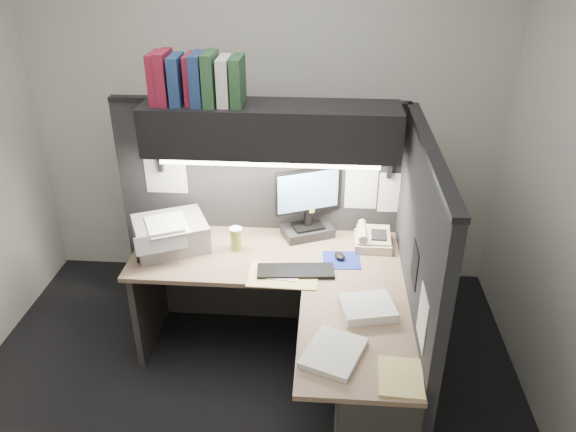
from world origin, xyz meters
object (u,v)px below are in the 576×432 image
object	(u,v)px
keyboard	(296,271)
coffee_cup	(236,239)
desk	(313,351)
telephone	(373,239)
printer	(171,234)
notebook_stack	(162,242)
monitor	(308,210)
overhead_shelf	(271,129)

from	to	relation	value
keyboard	coffee_cup	distance (m)	0.47
desk	telephone	bearing A→B (deg)	63.34
printer	notebook_stack	distance (m)	0.08
telephone	notebook_stack	xyz separation A→B (m)	(-1.36, -0.14, 0.00)
coffee_cup	printer	world-z (taller)	printer
keyboard	coffee_cup	size ratio (longest dim) A/B	3.24
notebook_stack	printer	bearing A→B (deg)	40.80
printer	notebook_stack	size ratio (longest dim) A/B	1.34
keyboard	coffee_cup	bearing A→B (deg)	143.19
monitor	keyboard	xyz separation A→B (m)	(-0.05, -0.46, -0.18)
desk	overhead_shelf	size ratio (longest dim) A/B	1.10
coffee_cup	printer	xyz separation A→B (m)	(-0.43, 0.01, 0.02)
desk	monitor	world-z (taller)	monitor
keyboard	notebook_stack	bearing A→B (deg)	161.09
keyboard	notebook_stack	world-z (taller)	notebook_stack
coffee_cup	telephone	bearing A→B (deg)	6.83
monitor	coffee_cup	xyz separation A→B (m)	(-0.45, -0.21, -0.12)
coffee_cup	printer	bearing A→B (deg)	178.31
overhead_shelf	printer	bearing A→B (deg)	-168.70
monitor	printer	distance (m)	0.91
overhead_shelf	notebook_stack	xyz separation A→B (m)	(-0.70, -0.17, -0.72)
notebook_stack	coffee_cup	bearing A→B (deg)	3.59
keyboard	printer	world-z (taller)	printer
coffee_cup	keyboard	bearing A→B (deg)	-31.78
keyboard	monitor	bearing A→B (deg)	78.31
overhead_shelf	telephone	bearing A→B (deg)	-3.20
desk	printer	xyz separation A→B (m)	(-0.95, 0.62, 0.38)
notebook_stack	overhead_shelf	bearing A→B (deg)	13.86
desk	keyboard	size ratio (longest dim) A/B	3.67
desk	monitor	distance (m)	0.95
telephone	printer	distance (m)	1.31
desk	notebook_stack	distance (m)	1.20
desk	monitor	bearing A→B (deg)	94.82
printer	keyboard	bearing A→B (deg)	-42.33
telephone	overhead_shelf	bearing A→B (deg)	177.65
overhead_shelf	telephone	world-z (taller)	overhead_shelf
keyboard	coffee_cup	xyz separation A→B (m)	(-0.40, 0.25, 0.06)
printer	telephone	bearing A→B (deg)	-20.88
coffee_cup	monitor	bearing A→B (deg)	24.82
desk	coffee_cup	size ratio (longest dim) A/B	11.91
overhead_shelf	coffee_cup	xyz separation A→B (m)	(-0.22, -0.14, -0.70)
overhead_shelf	printer	distance (m)	0.95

